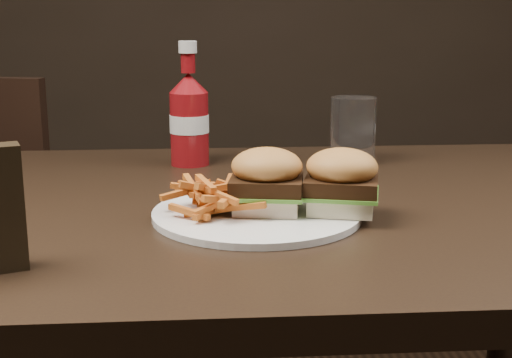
{
  "coord_description": "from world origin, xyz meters",
  "views": [
    {
      "loc": [
        -0.08,
        -0.99,
        1.02
      ],
      "look_at": [
        -0.01,
        -0.08,
        0.8
      ],
      "focal_mm": 50.0,
      "sensor_mm": 36.0,
      "label": 1
    }
  ],
  "objects": [
    {
      "name": "sandwich_half_a",
      "position": [
        0.0,
        -0.09,
        0.77
      ],
      "size": [
        0.09,
        0.09,
        0.02
      ],
      "primitive_type": "cube",
      "rotation": [
        0.0,
        0.0,
        -0.16
      ],
      "color": "beige",
      "rests_on": "plate"
    },
    {
      "name": "dining_table",
      "position": [
        0.0,
        0.0,
        0.73
      ],
      "size": [
        1.2,
        0.8,
        0.04
      ],
      "primitive_type": "cube",
      "color": "black",
      "rests_on": "ground"
    },
    {
      "name": "tumbler",
      "position": [
        0.19,
        0.24,
        0.81
      ],
      "size": [
        0.1,
        0.1,
        0.13
      ],
      "primitive_type": "cylinder",
      "rotation": [
        0.0,
        0.0,
        -0.39
      ],
      "color": "white",
      "rests_on": "dining_table"
    },
    {
      "name": "chair_far",
      "position": [
        -0.56,
        0.76,
        0.43
      ],
      "size": [
        0.51,
        0.51,
        0.04
      ],
      "primitive_type": "cube",
      "rotation": [
        0.0,
        0.0,
        2.9
      ],
      "color": "black",
      "rests_on": "ground"
    },
    {
      "name": "sandwich_half_b",
      "position": [
        0.1,
        -0.1,
        0.77
      ],
      "size": [
        0.1,
        0.1,
        0.02
      ],
      "primitive_type": "cube",
      "rotation": [
        0.0,
        0.0,
        -0.25
      ],
      "color": "beige",
      "rests_on": "plate"
    },
    {
      "name": "fries_pile",
      "position": [
        -0.06,
        -0.1,
        0.78
      ],
      "size": [
        0.12,
        0.12,
        0.04
      ],
      "primitive_type": null,
      "rotation": [
        0.0,
        0.0,
        -0.16
      ],
      "color": "#BA5014",
      "rests_on": "plate"
    },
    {
      "name": "plate",
      "position": [
        -0.01,
        -0.09,
        0.76
      ],
      "size": [
        0.28,
        0.28,
        0.01
      ],
      "primitive_type": "cylinder",
      "color": "white",
      "rests_on": "dining_table"
    },
    {
      "name": "ketchup_bottle",
      "position": [
        -0.1,
        0.25,
        0.81
      ],
      "size": [
        0.09,
        0.09,
        0.14
      ],
      "primitive_type": "cylinder",
      "rotation": [
        0.0,
        0.0,
        0.35
      ],
      "color": "maroon",
      "rests_on": "dining_table"
    }
  ]
}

